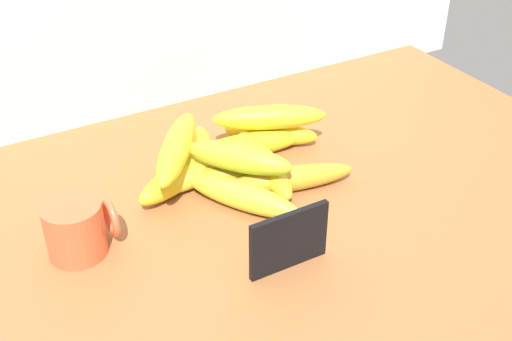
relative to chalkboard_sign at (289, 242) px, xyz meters
The scene contains 15 objects.
counter_top 13.44cm from the chalkboard_sign, 56.90° to the left, with size 110.00×76.00×3.00cm, color #925A31.
chalkboard_sign is the anchor object (origin of this frame).
coffee_mug 27.30cm from the chalkboard_sign, 144.64° to the left, with size 9.21×7.71×7.56cm.
banana_0 27.21cm from the chalkboard_sign, 71.63° to the left, with size 18.17×3.88×3.88cm, color yellow.
banana_1 16.95cm from the chalkboard_sign, 58.70° to the left, with size 20.73×3.81×3.81cm, color gold.
banana_2 30.63cm from the chalkboard_sign, 63.66° to the left, with size 15.59×3.79×3.79cm, color yellow.
banana_3 23.02cm from the chalkboard_sign, 88.46° to the left, with size 19.68×3.79×3.79cm, color gold.
banana_4 14.08cm from the chalkboard_sign, 86.59° to the left, with size 18.28×4.11×4.11cm, color gold.
banana_5 23.45cm from the chalkboard_sign, 101.64° to the left, with size 17.23×4.27×4.27cm, color yellow.
banana_6 21.06cm from the chalkboard_sign, 68.56° to the left, with size 19.55×4.31×4.31cm, color yellow.
banana_7 28.01cm from the chalkboard_sign, 86.61° to the left, with size 15.49×3.25×3.25cm, color yellow.
banana_8 19.17cm from the chalkboard_sign, 79.37° to the left, with size 15.86×3.85×3.85cm, color #9E851A.
banana_9 17.83cm from the chalkboard_sign, 82.47° to the left, with size 16.45×4.15×4.15cm, color #A6B528.
banana_10 29.00cm from the chalkboard_sign, 64.31° to the left, with size 18.36×3.95×3.95cm, color yellow.
banana_11 24.39cm from the chalkboard_sign, 101.00° to the left, with size 20.13×4.20×4.20cm, color yellow.
Camera 1 is at (-41.36, -63.31, 59.39)cm, focal length 45.85 mm.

